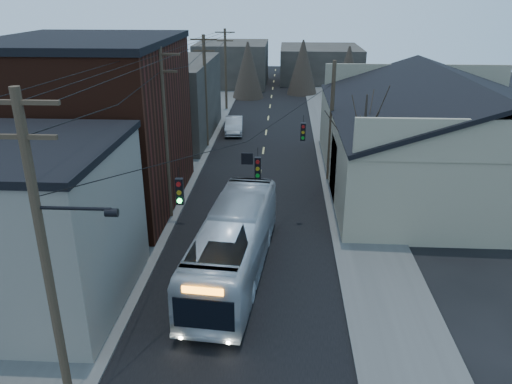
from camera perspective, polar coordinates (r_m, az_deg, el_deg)
road_surface at (r=41.17m, az=0.73°, el=3.94°), size 9.00×110.00×0.02m
sidewalk_left at (r=41.94m, az=-8.20°, el=4.12°), size 4.00×110.00×0.12m
sidewalk_right at (r=41.39m, az=9.77°, el=3.79°), size 4.00×110.00×0.12m
building_clapboard at (r=22.99m, az=-24.96°, el=-3.85°), size 8.00×8.00×7.00m
building_brick at (r=32.34m, az=-18.23°, el=7.03°), size 10.00×12.00×10.00m
building_left_far at (r=47.41m, az=-10.64°, el=10.33°), size 9.00×14.00×7.00m
warehouse at (r=37.30m, az=20.82°, el=4.90°), size 16.16×20.60×7.73m
building_far_left at (r=75.17m, az=-2.71°, el=14.44°), size 10.00×12.00×6.00m
building_far_right at (r=79.96m, az=7.29°, el=14.38°), size 12.00×14.00×5.00m
bare_tree at (r=30.88m, az=12.05°, el=4.28°), size 0.40×0.40×7.20m
utility_lines at (r=34.51m, az=-4.92°, el=8.85°), size 11.24×45.28×10.50m
bus at (r=23.73m, az=-2.58°, el=-5.99°), size 3.78×11.70×3.20m
parked_car at (r=48.47m, az=-2.54°, el=7.62°), size 1.98×4.79×1.54m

